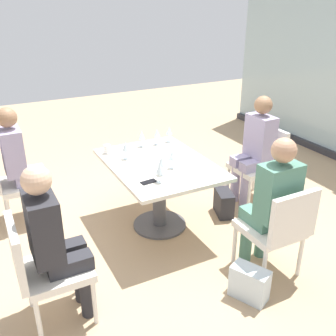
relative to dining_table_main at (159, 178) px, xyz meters
name	(u,v)px	position (x,y,z in m)	size (l,w,h in m)	color
ground_plane	(160,225)	(0.00, 0.00, -0.56)	(12.00, 12.00, 0.00)	tan
dining_table_main	(159,178)	(0.00, 0.00, 0.00)	(1.30, 0.95, 0.73)	silver
chair_near_window	(261,160)	(0.00, 1.32, -0.06)	(0.46, 0.51, 0.87)	silver
chair_far_right	(278,227)	(1.18, 0.52, -0.06)	(0.50, 0.46, 0.87)	silver
chair_front_right	(42,265)	(0.79, -1.32, -0.06)	(0.46, 0.50, 0.87)	silver
chair_front_left	(12,180)	(-0.79, -1.32, -0.06)	(0.46, 0.50, 0.87)	silver
person_near_window	(255,146)	(0.00, 1.21, 0.14)	(0.34, 0.39, 1.26)	#9E93B7
person_far_right	(272,199)	(1.07, 0.52, 0.14)	(0.39, 0.34, 1.26)	#4C7F6B
person_front_right	(54,237)	(0.79, -1.21, 0.14)	(0.34, 0.39, 1.26)	#28282D
person_front_left	(20,160)	(-0.79, -1.21, 0.14)	(0.34, 0.39, 1.26)	#9E93B7
wine_glass_0	(126,147)	(-0.24, -0.26, 0.31)	(0.07, 0.07, 0.18)	silver
wine_glass_1	(160,169)	(0.40, -0.19, 0.31)	(0.07, 0.07, 0.18)	silver
wine_glass_2	(157,133)	(-0.47, 0.21, 0.31)	(0.07, 0.07, 0.18)	silver
wine_glass_3	(169,131)	(-0.48, 0.36, 0.31)	(0.07, 0.07, 0.18)	silver
wine_glass_4	(142,135)	(-0.49, 0.03, 0.31)	(0.07, 0.07, 0.18)	silver
wine_glass_5	(172,155)	(0.18, 0.05, 0.31)	(0.07, 0.07, 0.18)	silver
wine_glass_6	(161,162)	(0.27, -0.11, 0.31)	(0.07, 0.07, 0.18)	silver
coffee_cup	(107,149)	(-0.48, -0.37, 0.22)	(0.08, 0.08, 0.09)	white
cell_phone_on_table	(149,182)	(0.36, -0.28, 0.18)	(0.07, 0.14, 0.01)	black
handbag_0	(224,203)	(0.12, 0.74, -0.42)	(0.30, 0.16, 0.28)	#232328
handbag_1	(249,283)	(1.30, 0.16, -0.42)	(0.30, 0.16, 0.28)	silver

